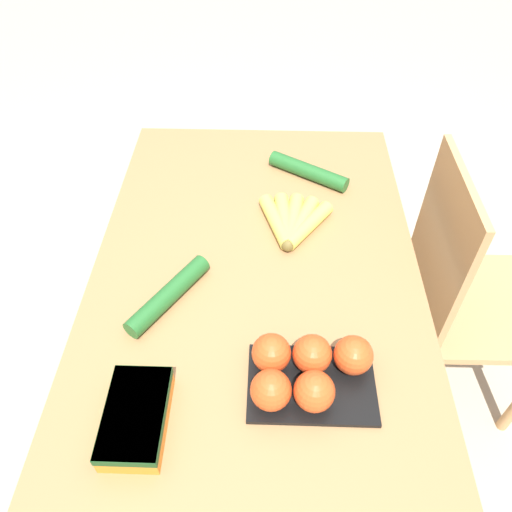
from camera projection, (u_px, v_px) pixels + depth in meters
name	position (u px, v px, depth m)	size (l,w,h in m)	color
ground_plane	(256.00, 410.00, 1.81)	(12.00, 12.00, 0.00)	#B7A88E
dining_table	(256.00, 294.00, 1.34)	(1.24, 0.81, 0.78)	#9E7044
chair	(462.00, 297.00, 1.54)	(0.42, 0.40, 0.95)	tan
banana_bunch	(292.00, 223.00, 1.33)	(0.20, 0.20, 0.04)	brown
tomato_pack	(306.00, 371.00, 0.99)	(0.18, 0.26, 0.09)	black
carrot_bag	(136.00, 416.00, 0.94)	(0.19, 0.11, 0.05)	orange
cucumber_near	(308.00, 171.00, 1.48)	(0.17, 0.24, 0.04)	#236028
cucumber_far	(169.00, 295.00, 1.15)	(0.23, 0.17, 0.04)	#236028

